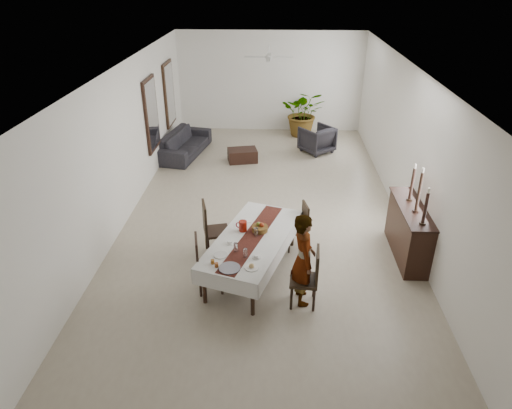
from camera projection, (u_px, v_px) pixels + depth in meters
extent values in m
cube|color=#B5A990|center=(264.00, 214.00, 10.29)|extent=(6.00, 12.00, 0.00)
cube|color=white|center=(265.00, 69.00, 8.81)|extent=(6.00, 12.00, 0.02)
cube|color=white|center=(270.00, 82.00, 14.85)|extent=(6.00, 0.02, 3.20)
cube|color=white|center=(245.00, 374.00, 4.24)|extent=(6.00, 0.02, 3.20)
cube|color=white|center=(123.00, 145.00, 9.67)|extent=(0.02, 12.00, 3.20)
cube|color=white|center=(409.00, 149.00, 9.43)|extent=(0.02, 12.00, 3.20)
cube|color=black|center=(253.00, 239.00, 8.04)|extent=(1.63, 2.49, 0.05)
cylinder|color=black|center=(204.00, 286.00, 7.43)|extent=(0.08, 0.08, 0.67)
cylinder|color=black|center=(253.00, 298.00, 7.17)|extent=(0.08, 0.08, 0.67)
cylinder|color=black|center=(253.00, 223.00, 9.25)|extent=(0.08, 0.08, 0.67)
cylinder|color=black|center=(292.00, 231.00, 8.99)|extent=(0.08, 0.08, 0.67)
cube|color=silver|center=(252.00, 237.00, 8.03)|extent=(1.84, 2.71, 0.01)
cube|color=silver|center=(224.00, 238.00, 8.27)|extent=(0.77, 2.36, 0.29)
cube|color=white|center=(283.00, 250.00, 7.92)|extent=(0.77, 2.36, 0.29)
cube|color=silver|center=(224.00, 284.00, 7.07)|extent=(1.08, 0.36, 0.29)
cube|color=white|center=(275.00, 213.00, 9.12)|extent=(1.08, 0.36, 0.29)
cube|color=maroon|center=(252.00, 237.00, 8.03)|extent=(1.06, 2.39, 0.00)
cylinder|color=maroon|center=(243.00, 226.00, 8.18)|extent=(0.18, 0.18, 0.19)
torus|color=maroon|center=(239.00, 225.00, 8.20)|extent=(0.12, 0.05, 0.12)
cylinder|color=white|center=(245.00, 253.00, 7.43)|extent=(0.07, 0.07, 0.16)
cylinder|color=white|center=(236.00, 247.00, 7.58)|extent=(0.07, 0.07, 0.16)
cylinder|color=white|center=(256.00, 232.00, 8.01)|extent=(0.07, 0.07, 0.16)
cylinder|color=white|center=(256.00, 256.00, 7.45)|extent=(0.09, 0.09, 0.06)
cylinder|color=silver|center=(256.00, 257.00, 7.46)|extent=(0.14, 0.14, 0.01)
cylinder|color=white|center=(230.00, 242.00, 7.82)|extent=(0.09, 0.09, 0.06)
cylinder|color=white|center=(230.00, 243.00, 7.84)|extent=(0.14, 0.14, 0.01)
cylinder|color=white|center=(252.00, 267.00, 7.21)|extent=(0.23, 0.23, 0.01)
sphere|color=tan|center=(252.00, 266.00, 7.19)|extent=(0.09, 0.09, 0.09)
cylinder|color=silver|center=(221.00, 255.00, 7.52)|extent=(0.23, 0.23, 0.01)
cylinder|color=white|center=(247.00, 220.00, 8.56)|extent=(0.23, 0.23, 0.01)
cylinder|color=#47464C|center=(230.00, 268.00, 7.19)|extent=(0.35, 0.35, 0.02)
cylinder|color=#914515|center=(217.00, 265.00, 7.22)|extent=(0.06, 0.06, 0.07)
cylinder|color=brown|center=(213.00, 262.00, 7.29)|extent=(0.06, 0.06, 0.07)
cylinder|color=brown|center=(260.00, 229.00, 8.19)|extent=(0.29, 0.29, 0.10)
sphere|color=#9D2C0F|center=(262.00, 225.00, 8.16)|extent=(0.09, 0.09, 0.09)
sphere|color=olive|center=(258.00, 224.00, 8.19)|extent=(0.08, 0.08, 0.08)
cube|color=black|center=(304.00, 280.00, 7.37)|extent=(0.47, 0.47, 0.05)
cylinder|color=black|center=(314.00, 300.00, 7.30)|extent=(0.05, 0.05, 0.44)
cylinder|color=black|center=(314.00, 286.00, 7.62)|extent=(0.05, 0.05, 0.44)
cylinder|color=black|center=(291.00, 298.00, 7.34)|extent=(0.05, 0.05, 0.44)
cylinder|color=black|center=(292.00, 285.00, 7.66)|extent=(0.05, 0.05, 0.44)
cube|color=black|center=(317.00, 266.00, 7.20)|extent=(0.07, 0.44, 0.56)
cube|color=black|center=(296.00, 229.00, 8.88)|extent=(0.48, 0.48, 0.05)
cylinder|color=black|center=(305.00, 242.00, 8.86)|extent=(0.05, 0.05, 0.40)
cylinder|color=black|center=(301.00, 234.00, 9.15)|extent=(0.05, 0.05, 0.40)
cylinder|color=black|center=(289.00, 244.00, 8.81)|extent=(0.05, 0.05, 0.40)
cylinder|color=black|center=(285.00, 235.00, 9.10)|extent=(0.05, 0.05, 0.40)
cube|color=black|center=(305.00, 216.00, 8.78)|extent=(0.13, 0.40, 0.51)
cube|color=black|center=(210.00, 266.00, 7.70)|extent=(0.52, 0.52, 0.05)
cylinder|color=black|center=(200.00, 273.00, 7.95)|extent=(0.05, 0.05, 0.44)
cylinder|color=black|center=(200.00, 286.00, 7.63)|extent=(0.05, 0.05, 0.44)
cylinder|color=black|center=(220.00, 271.00, 8.00)|extent=(0.05, 0.05, 0.44)
cylinder|color=black|center=(222.00, 284.00, 7.68)|extent=(0.05, 0.05, 0.44)
cube|color=black|center=(197.00, 253.00, 7.53)|extent=(0.13, 0.44, 0.56)
cube|color=black|center=(217.00, 231.00, 8.67)|extent=(0.57, 0.57, 0.05)
cylinder|color=black|center=(206.00, 239.00, 8.92)|extent=(0.06, 0.06, 0.46)
cylinder|color=black|center=(209.00, 249.00, 8.59)|extent=(0.06, 0.06, 0.46)
cylinder|color=black|center=(225.00, 237.00, 8.99)|extent=(0.06, 0.06, 0.46)
cylinder|color=black|center=(228.00, 247.00, 8.66)|extent=(0.06, 0.06, 0.46)
cube|color=black|center=(205.00, 218.00, 8.49)|extent=(0.16, 0.46, 0.59)
imported|color=gray|center=(303.00, 259.00, 7.28)|extent=(0.47, 0.64, 1.62)
cube|color=black|center=(409.00, 232.00, 8.61)|extent=(0.45, 1.68, 1.01)
cube|color=black|center=(413.00, 208.00, 8.37)|extent=(0.49, 1.75, 0.03)
cylinder|color=black|center=(423.00, 223.00, 7.81)|extent=(0.11, 0.11, 0.03)
cylinder|color=black|center=(426.00, 208.00, 7.67)|extent=(0.06, 0.06, 0.56)
cylinder|color=beige|center=(429.00, 191.00, 7.52)|extent=(0.04, 0.04, 0.09)
cylinder|color=black|center=(416.00, 211.00, 8.20)|extent=(0.11, 0.11, 0.03)
cylinder|color=black|center=(419.00, 192.00, 8.03)|extent=(0.06, 0.06, 0.73)
cylinder|color=beige|center=(423.00, 170.00, 7.84)|extent=(0.04, 0.04, 0.09)
cylinder|color=black|center=(409.00, 199.00, 8.60)|extent=(0.11, 0.11, 0.03)
cylinder|color=black|center=(412.00, 184.00, 8.45)|extent=(0.06, 0.06, 0.62)
cylinder|color=beige|center=(415.00, 166.00, 8.29)|extent=(0.04, 0.04, 0.09)
imported|color=#28262B|center=(185.00, 143.00, 13.39)|extent=(1.31, 2.42, 0.67)
imported|color=#29262B|center=(317.00, 139.00, 13.53)|extent=(1.19, 1.20, 0.78)
cube|color=black|center=(242.00, 155.00, 12.97)|extent=(0.90, 0.70, 0.36)
imported|color=#2D5220|center=(304.00, 113.00, 14.71)|extent=(1.46, 1.30, 1.50)
cube|color=black|center=(151.00, 115.00, 11.62)|extent=(0.06, 1.05, 1.85)
cube|color=white|center=(153.00, 115.00, 11.62)|extent=(0.01, 0.90, 1.70)
cube|color=black|center=(169.00, 94.00, 13.47)|extent=(0.06, 1.05, 1.85)
cube|color=white|center=(170.00, 94.00, 13.47)|extent=(0.01, 0.90, 1.70)
cylinder|color=white|center=(269.00, 49.00, 11.50)|extent=(0.04, 0.04, 0.20)
cylinder|color=white|center=(269.00, 57.00, 11.60)|extent=(0.16, 0.16, 0.08)
cube|color=silver|center=(269.00, 55.00, 11.91)|extent=(0.10, 0.55, 0.01)
cube|color=silver|center=(268.00, 60.00, 11.29)|extent=(0.10, 0.55, 0.01)
cube|color=white|center=(282.00, 57.00, 11.58)|extent=(0.55, 0.10, 0.01)
cube|color=silver|center=(255.00, 57.00, 11.61)|extent=(0.55, 0.10, 0.01)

